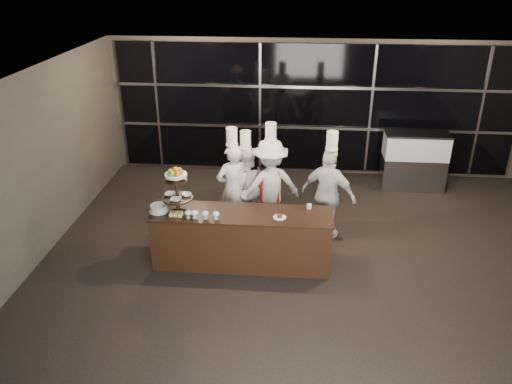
# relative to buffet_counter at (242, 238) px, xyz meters

# --- Properties ---
(room) EXTENTS (10.00, 10.00, 10.00)m
(room) POSITION_rel_buffet_counter_xyz_m (1.19, -1.08, 1.03)
(room) COLOR black
(room) RESTS_ON ground
(window_wall) EXTENTS (8.60, 0.10, 2.80)m
(window_wall) POSITION_rel_buffet_counter_xyz_m (1.19, 3.85, 1.04)
(window_wall) COLOR black
(window_wall) RESTS_ON ground
(buffet_counter) EXTENTS (2.84, 0.74, 0.92)m
(buffet_counter) POSITION_rel_buffet_counter_xyz_m (0.00, 0.00, 0.00)
(buffet_counter) COLOR black
(buffet_counter) RESTS_ON ground
(display_stand) EXTENTS (0.48, 0.48, 0.74)m
(display_stand) POSITION_rel_buffet_counter_xyz_m (-1.00, -0.00, 0.87)
(display_stand) COLOR black
(display_stand) RESTS_ON buffet_counter
(compotes) EXTENTS (0.54, 0.11, 0.12)m
(compotes) POSITION_rel_buffet_counter_xyz_m (-0.60, -0.22, 0.54)
(compotes) COLOR silver
(compotes) RESTS_ON buffet_counter
(layer_cake) EXTENTS (0.30, 0.30, 0.11)m
(layer_cake) POSITION_rel_buffet_counter_xyz_m (-1.30, -0.05, 0.51)
(layer_cake) COLOR white
(layer_cake) RESTS_ON buffet_counter
(pastry_squares) EXTENTS (0.19, 0.12, 0.05)m
(pastry_squares) POSITION_rel_buffet_counter_xyz_m (-1.00, -0.16, 0.48)
(pastry_squares) COLOR #F2DE76
(pastry_squares) RESTS_ON buffet_counter
(small_plate) EXTENTS (0.20, 0.20, 0.05)m
(small_plate) POSITION_rel_buffet_counter_xyz_m (0.60, -0.10, 0.47)
(small_plate) COLOR white
(small_plate) RESTS_ON buffet_counter
(chef_cup) EXTENTS (0.08, 0.08, 0.07)m
(chef_cup) POSITION_rel_buffet_counter_xyz_m (1.05, 0.25, 0.49)
(chef_cup) COLOR white
(chef_cup) RESTS_ON buffet_counter
(display_case) EXTENTS (1.32, 0.57, 1.24)m
(display_case) POSITION_rel_buffet_counter_xyz_m (3.30, 3.22, 0.22)
(display_case) COLOR #A5A5AA
(display_case) RESTS_ON ground
(chef_a) EXTENTS (0.72, 0.64, 1.95)m
(chef_a) POSITION_rel_buffet_counter_xyz_m (-0.28, 1.07, 0.39)
(chef_a) COLOR silver
(chef_a) RESTS_ON ground
(chef_b) EXTENTS (0.88, 0.77, 1.83)m
(chef_b) POSITION_rel_buffet_counter_xyz_m (-0.07, 1.29, 0.31)
(chef_b) COLOR white
(chef_b) RESTS_ON ground
(chef_c) EXTENTS (1.27, 1.00, 2.02)m
(chef_c) POSITION_rel_buffet_counter_xyz_m (0.37, 1.19, 0.40)
(chef_c) COLOR silver
(chef_c) RESTS_ON ground
(chef_d) EXTENTS (1.06, 0.79, 1.98)m
(chef_d) POSITION_rel_buffet_counter_xyz_m (1.39, 0.94, 0.39)
(chef_d) COLOR silver
(chef_d) RESTS_ON ground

